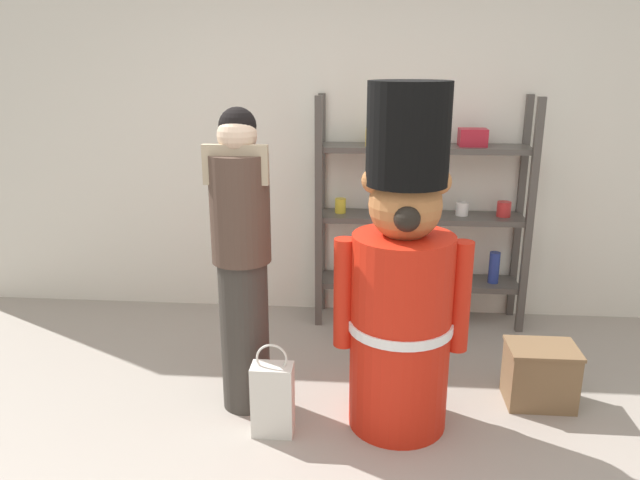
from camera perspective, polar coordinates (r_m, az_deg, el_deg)
The scene contains 6 objects.
back_wall at distance 4.49m, azimuth 2.88°, elevation 9.28°, with size 6.40×0.12×2.60m, color silver.
merchandise_shelf at distance 4.38m, azimuth 9.69°, elevation 2.53°, with size 1.50×0.35×1.65m.
teddy_bear_guard at distance 3.07m, azimuth 7.77°, elevation -4.19°, with size 0.69×0.54×1.79m.
person_shopper at distance 3.21m, azimuth -7.41°, elevation -1.78°, with size 0.33×0.31×1.66m.
shopping_bag at distance 3.22m, azimuth -4.50°, elevation -14.73°, with size 0.21×0.13×0.51m.
display_crate at distance 3.70m, azimuth 20.10°, elevation -11.88°, with size 0.38×0.28×0.35m.
Camera 1 is at (0.14, -2.25, 1.88)m, focal length 33.80 mm.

